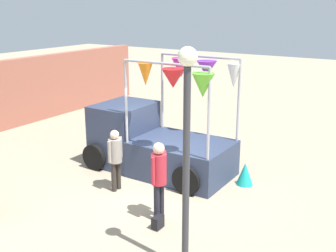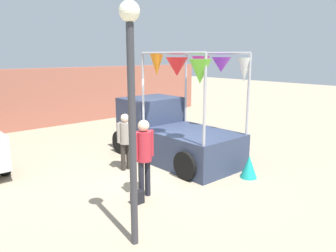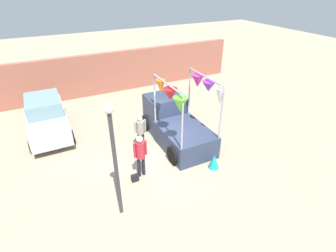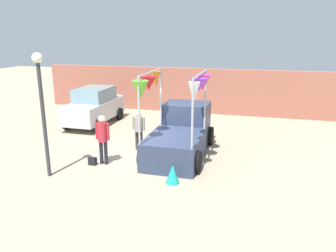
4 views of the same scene
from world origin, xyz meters
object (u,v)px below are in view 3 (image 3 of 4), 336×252
Objects in this scene: parked_car at (47,117)px; person_customer at (140,152)px; folded_kite_bundle_teal at (214,161)px; person_vendor at (140,129)px; handbag at (135,178)px; street_lamp at (113,147)px; vendor_truck at (175,121)px.

parked_car is 2.24× the size of person_customer.
parked_car is at bearing 134.66° from folded_kite_bundle_teal.
handbag is (-1.04, -1.98, -0.82)m from person_vendor.
parked_car is at bearing 139.26° from person_vendor.
street_lamp is (-1.97, -3.19, 1.63)m from person_vendor.
person_customer is 2.98× the size of folded_kite_bundle_teal.
vendor_truck is 5.18m from street_lamp.
vendor_truck is 1.02× the size of street_lamp.
street_lamp is at bearing -138.67° from vendor_truck.
street_lamp reaches higher than parked_car.
vendor_truck is 2.27× the size of person_customer.
person_vendor is 4.09m from street_lamp.
handbag is at bearing -143.65° from vendor_truck.
person_vendor reaches higher than handbag.
handbag is 0.47× the size of folded_kite_bundle_teal.
handbag is 0.07× the size of street_lamp.
person_vendor is (0.69, 1.78, -0.13)m from person_customer.
street_lamp reaches higher than person_vendor.
person_vendor is at bearing 58.33° from street_lamp.
street_lamp is 4.69m from folded_kite_bundle_teal.
handbag is (-0.35, -0.20, -0.95)m from person_customer.
person_customer is 6.38× the size of handbag.
vendor_truck is 6.76× the size of folded_kite_bundle_teal.
parked_car reaches higher than folded_kite_bundle_teal.
handbag is 3.20m from folded_kite_bundle_teal.
handbag is at bearing 52.52° from street_lamp.
vendor_truck is at bearing 97.94° from folded_kite_bundle_teal.
folded_kite_bundle_teal is at bearing -17.39° from person_customer.
person_vendor reaches higher than folded_kite_bundle_teal.
street_lamp is (-1.28, -1.41, 1.50)m from person_customer.
person_vendor is at bearing -40.74° from parked_car.
vendor_truck is at bearing 36.35° from handbag.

